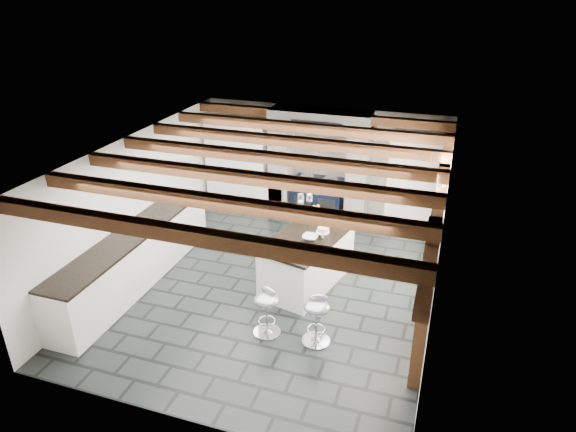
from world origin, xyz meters
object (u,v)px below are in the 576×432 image
(range_cooker, at_px, (318,199))
(bar_stool_far, at_px, (267,306))
(bar_stool_near, at_px, (317,314))
(kitchen_island, at_px, (308,259))

(range_cooker, xyz_separation_m, bar_stool_far, (0.32, -3.88, -0.02))
(range_cooker, distance_m, bar_stool_near, 3.98)
(range_cooker, bearing_deg, bar_stool_near, -74.98)
(kitchen_island, distance_m, bar_stool_far, 1.47)
(bar_stool_far, bearing_deg, range_cooker, 114.98)
(range_cooker, relative_size, bar_stool_near, 1.35)
(range_cooker, xyz_separation_m, kitchen_island, (0.49, -2.42, -0.01))
(kitchen_island, xyz_separation_m, bar_stool_far, (-0.16, -1.46, -0.00))
(range_cooker, xyz_separation_m, bar_stool_near, (1.03, -3.84, -0.01))
(kitchen_island, xyz_separation_m, bar_stool_near, (0.55, -1.43, 0.01))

